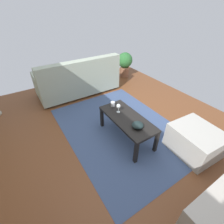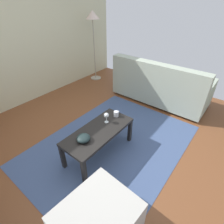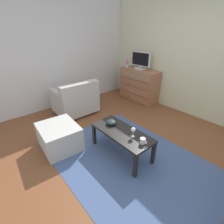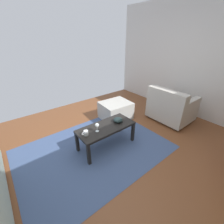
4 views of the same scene
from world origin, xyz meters
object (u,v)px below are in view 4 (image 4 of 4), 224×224
object	(u,v)px
mug	(86,133)
bowl_decorative	(118,120)
wine_glass	(97,125)
armchair	(170,107)
ottoman	(116,110)
coffee_table	(106,129)

from	to	relation	value
mug	bowl_decorative	world-z (taller)	mug
wine_glass	armchair	size ratio (longest dim) A/B	0.17
mug	armchair	world-z (taller)	armchair
armchair	ottoman	size ratio (longest dim) A/B	1.33
coffee_table	bowl_decorative	bearing A→B (deg)	177.26
coffee_table	wine_glass	world-z (taller)	wine_glass
wine_glass	mug	bearing A→B (deg)	-5.50
bowl_decorative	armchair	xyz separation A→B (m)	(-1.52, 0.16, -0.13)
ottoman	armchair	bearing A→B (deg)	138.14
wine_glass	mug	size ratio (longest dim) A/B	1.38
bowl_decorative	ottoman	bearing A→B (deg)	-126.92
wine_glass	bowl_decorative	xyz separation A→B (m)	(-0.48, -0.02, -0.08)
wine_glass	ottoman	bearing A→B (deg)	-144.07
wine_glass	ottoman	world-z (taller)	wine_glass
wine_glass	bowl_decorative	size ratio (longest dim) A/B	0.89
armchair	bowl_decorative	bearing A→B (deg)	-5.95
bowl_decorative	ottoman	size ratio (longest dim) A/B	0.25
wine_glass	mug	xyz separation A→B (m)	(0.21, -0.02, -0.07)
coffee_table	wine_glass	bearing A→B (deg)	8.54
coffee_table	mug	size ratio (longest dim) A/B	9.20
armchair	coffee_table	bearing A→B (deg)	-5.47
coffee_table	ottoman	world-z (taller)	coffee_table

